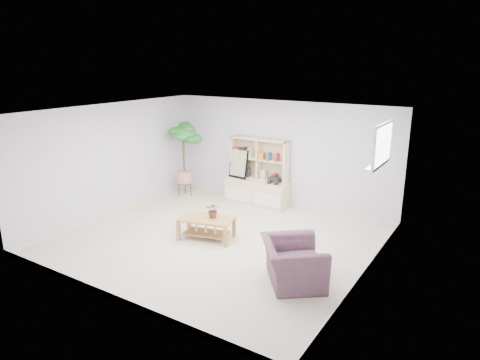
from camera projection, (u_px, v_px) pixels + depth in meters
The scene contains 14 objects.
floor at pixel (217, 240), 8.03m from camera, with size 5.50×5.00×0.01m, color beige.
ceiling at pixel (215, 112), 7.38m from camera, with size 5.50×5.00×0.01m, color white.
walls at pixel (216, 178), 7.70m from camera, with size 5.51×5.01×2.40m.
baseboard at pixel (217, 237), 8.02m from camera, with size 5.50×5.00×0.10m, color silver, non-canonical shape.
window at pixel (383, 145), 6.57m from camera, with size 0.10×0.98×0.68m, color silver, non-canonical shape.
window_sill at pixel (377, 165), 6.69m from camera, with size 0.14×1.00×0.04m, color silver.
storage_unit at pixel (257, 172), 9.88m from camera, with size 1.53×0.52×1.53m, color beige, non-canonical shape.
poster at pixel (239, 164), 10.02m from camera, with size 0.50×0.11×0.69m, color yellow, non-canonical shape.
toy_truck at pixel (275, 180), 9.60m from camera, with size 0.34×0.23×0.18m, color black, non-canonical shape.
coffee_table at pixel (206, 228), 8.05m from camera, with size 1.00×0.55×0.41m, color #A86B31, non-canonical shape.
table_plant at pixel (213, 210), 7.97m from camera, with size 0.27×0.23×0.30m, color #1C4B1A.
floor_tree at pixel (184, 160), 10.42m from camera, with size 0.67×0.67×1.82m, color #235D23, non-canonical shape.
armchair at pixel (293, 260), 6.40m from camera, with size 1.00×0.87×0.74m, color navy.
sill_plant at pixel (380, 154), 6.75m from camera, with size 0.13×0.11×0.24m, color #235D23.
Camera 1 is at (4.33, -6.05, 3.26)m, focal length 32.00 mm.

